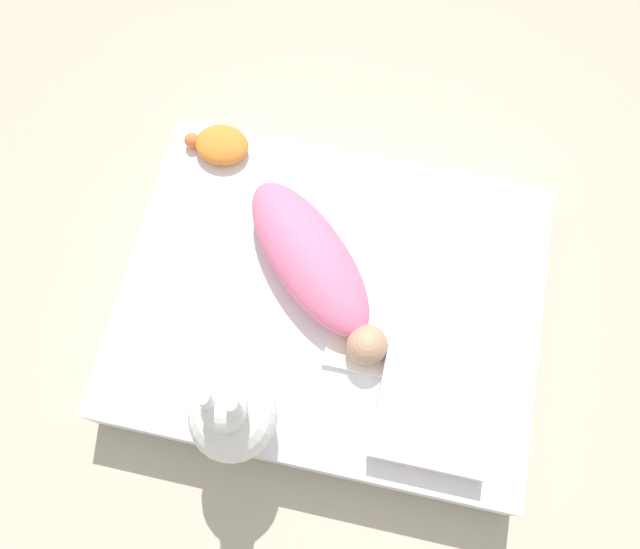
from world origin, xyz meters
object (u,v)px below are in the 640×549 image
bunny_plush (232,416)px  pillow (433,412)px  turtle_plush (220,145)px  swaddled_baby (313,264)px

bunny_plush → pillow: bearing=-165.4°
turtle_plush → swaddled_baby: bearing=137.5°
swaddled_baby → bunny_plush: 0.46m
swaddled_baby → turtle_plush: size_ratio=2.62×
pillow → bunny_plush: 0.51m
swaddled_baby → pillow: 0.50m
pillow → bunny_plush: bearing=14.6°
swaddled_baby → bunny_plush: bunny_plush is taller
pillow → turtle_plush: pillow is taller
swaddled_baby → pillow: bearing=6.0°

